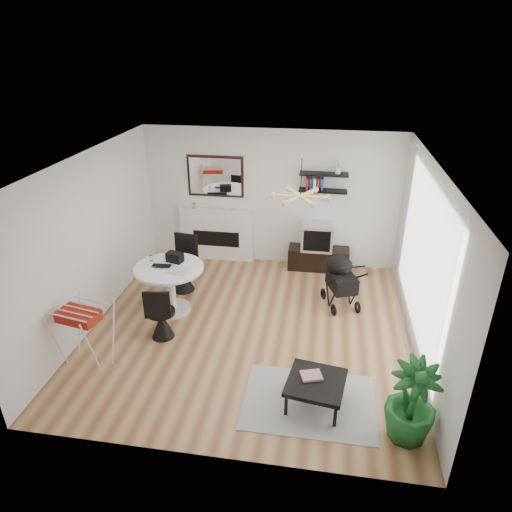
% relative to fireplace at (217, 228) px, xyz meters
% --- Properties ---
extents(floor, '(5.00, 5.00, 0.00)m').
position_rel_fireplace_xyz_m(floor, '(1.10, -2.42, -0.69)').
color(floor, brown).
rests_on(floor, ground).
extents(ceiling, '(5.00, 5.00, 0.00)m').
position_rel_fireplace_xyz_m(ceiling, '(1.10, -2.42, 2.01)').
color(ceiling, white).
rests_on(ceiling, wall_back).
extents(wall_back, '(5.00, 0.00, 5.00)m').
position_rel_fireplace_xyz_m(wall_back, '(1.10, 0.08, 0.66)').
color(wall_back, white).
rests_on(wall_back, floor).
extents(wall_left, '(0.00, 5.00, 5.00)m').
position_rel_fireplace_xyz_m(wall_left, '(-1.40, -2.42, 0.66)').
color(wall_left, white).
rests_on(wall_left, floor).
extents(wall_right, '(0.00, 5.00, 5.00)m').
position_rel_fireplace_xyz_m(wall_right, '(3.60, -2.42, 0.66)').
color(wall_right, white).
rests_on(wall_right, floor).
extents(sheer_curtain, '(0.04, 3.60, 2.60)m').
position_rel_fireplace_xyz_m(sheer_curtain, '(3.50, -2.22, 0.66)').
color(sheer_curtain, white).
rests_on(sheer_curtain, wall_right).
extents(fireplace, '(1.50, 0.17, 2.16)m').
position_rel_fireplace_xyz_m(fireplace, '(0.00, 0.00, 0.00)').
color(fireplace, white).
rests_on(fireplace, floor).
extents(shelf_lower, '(0.90, 0.25, 0.04)m').
position_rel_fireplace_xyz_m(shelf_lower, '(2.10, -0.05, 0.91)').
color(shelf_lower, black).
rests_on(shelf_lower, wall_back).
extents(shelf_upper, '(0.90, 0.25, 0.04)m').
position_rel_fireplace_xyz_m(shelf_upper, '(2.10, -0.05, 1.23)').
color(shelf_upper, black).
rests_on(shelf_upper, wall_back).
extents(pendant_lamp, '(0.90, 0.90, 0.10)m').
position_rel_fireplace_xyz_m(pendant_lamp, '(1.80, -2.12, 1.46)').
color(pendant_lamp, tan).
rests_on(pendant_lamp, ceiling).
extents(tv_console, '(1.19, 0.42, 0.45)m').
position_rel_fireplace_xyz_m(tv_console, '(2.10, -0.14, -0.46)').
color(tv_console, black).
rests_on(tv_console, floor).
extents(crt_tv, '(0.60, 0.53, 0.53)m').
position_rel_fireplace_xyz_m(crt_tv, '(2.05, -0.14, 0.02)').
color(crt_tv, silver).
rests_on(crt_tv, tv_console).
extents(dining_table, '(1.14, 1.14, 0.83)m').
position_rel_fireplace_xyz_m(dining_table, '(-0.29, -2.10, -0.14)').
color(dining_table, white).
rests_on(dining_table, floor).
extents(laptop, '(0.32, 0.21, 0.03)m').
position_rel_fireplace_xyz_m(laptop, '(-0.41, -2.15, 0.16)').
color(laptop, black).
rests_on(laptop, dining_table).
extents(black_bag, '(0.30, 0.23, 0.16)m').
position_rel_fireplace_xyz_m(black_bag, '(-0.25, -1.90, 0.23)').
color(black_bag, black).
rests_on(black_bag, dining_table).
extents(newspaper, '(0.34, 0.29, 0.01)m').
position_rel_fireplace_xyz_m(newspaper, '(-0.11, -2.21, 0.15)').
color(newspaper, silver).
rests_on(newspaper, dining_table).
extents(drinking_glass, '(0.06, 0.06, 0.09)m').
position_rel_fireplace_xyz_m(drinking_glass, '(-0.66, -1.92, 0.19)').
color(drinking_glass, white).
rests_on(drinking_glass, dining_table).
extents(chair_far, '(0.50, 0.52, 1.03)m').
position_rel_fireplace_xyz_m(chair_far, '(-0.31, -1.37, -0.36)').
color(chair_far, black).
rests_on(chair_far, floor).
extents(chair_near, '(0.45, 0.46, 0.91)m').
position_rel_fireplace_xyz_m(chair_near, '(-0.19, -2.86, -0.40)').
color(chair_near, black).
rests_on(chair_near, floor).
extents(drying_rack, '(0.73, 0.70, 0.95)m').
position_rel_fireplace_xyz_m(drying_rack, '(-1.00, -3.64, -0.19)').
color(drying_rack, white).
rests_on(drying_rack, floor).
extents(stroller, '(0.70, 0.86, 0.95)m').
position_rel_fireplace_xyz_m(stroller, '(2.51, -1.42, -0.28)').
color(stroller, black).
rests_on(stroller, floor).
extents(rug, '(1.67, 1.21, 0.01)m').
position_rel_fireplace_xyz_m(rug, '(2.13, -3.91, -0.68)').
color(rug, '#9C9C9C').
rests_on(rug, floor).
extents(coffee_table, '(0.80, 0.80, 0.36)m').
position_rel_fireplace_xyz_m(coffee_table, '(2.20, -3.92, -0.35)').
color(coffee_table, black).
rests_on(coffee_table, rug).
extents(magazines, '(0.30, 0.27, 0.04)m').
position_rel_fireplace_xyz_m(magazines, '(2.13, -3.86, -0.29)').
color(magazines, '#B32C44').
rests_on(magazines, coffee_table).
extents(potted_plant, '(0.67, 0.67, 1.04)m').
position_rel_fireplace_xyz_m(potted_plant, '(3.27, -4.28, -0.17)').
color(potted_plant, '#1A5C23').
rests_on(potted_plant, floor).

